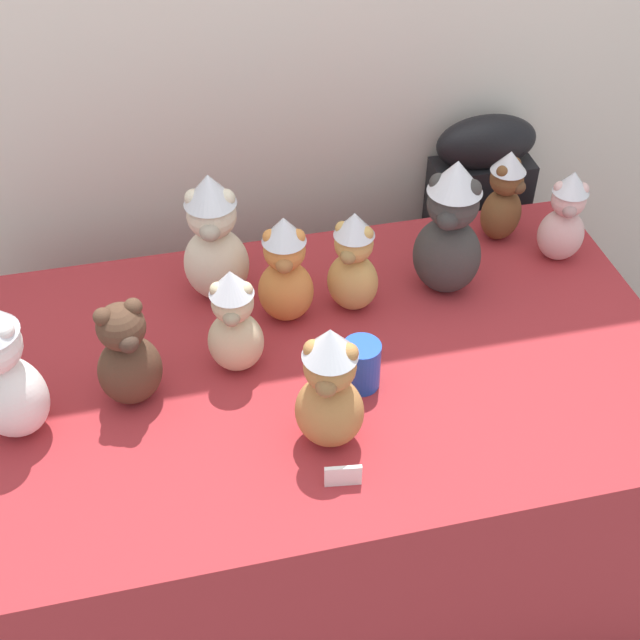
# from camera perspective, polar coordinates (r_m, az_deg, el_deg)

# --- Properties ---
(display_table) EXTENTS (1.56, 0.92, 0.77)m
(display_table) POSITION_cam_1_polar(r_m,az_deg,el_deg) (2.12, 0.00, -10.25)
(display_table) COLOR maroon
(display_table) RESTS_ON ground_plane
(instrument_case) EXTENTS (0.28, 0.13, 0.98)m
(instrument_case) POSITION_cam_1_polar(r_m,az_deg,el_deg) (2.58, 10.01, 3.91)
(instrument_case) COLOR black
(instrument_case) RESTS_ON ground_plane
(teddy_bear_caramel) EXTENTS (0.17, 0.15, 0.29)m
(teddy_bear_caramel) POSITION_cam_1_polar(r_m,az_deg,el_deg) (1.57, 0.65, -4.71)
(teddy_bear_caramel) COLOR #B27A42
(teddy_bear_caramel) RESTS_ON display_table
(teddy_bear_snow) EXTENTS (0.19, 0.18, 0.33)m
(teddy_bear_snow) POSITION_cam_1_polar(r_m,az_deg,el_deg) (1.69, -20.79, -3.28)
(teddy_bear_snow) COLOR white
(teddy_bear_snow) RESTS_ON display_table
(teddy_bear_charcoal) EXTENTS (0.20, 0.20, 0.35)m
(teddy_bear_charcoal) POSITION_cam_1_polar(r_m,az_deg,el_deg) (1.93, 8.76, 6.04)
(teddy_bear_charcoal) COLOR #383533
(teddy_bear_charcoal) RESTS_ON display_table
(teddy_bear_sand) EXTENTS (0.14, 0.12, 0.26)m
(teddy_bear_sand) POSITION_cam_1_polar(r_m,az_deg,el_deg) (1.74, -5.82, -0.16)
(teddy_bear_sand) COLOR #CCB78E
(teddy_bear_sand) RESTS_ON display_table
(teddy_bear_cream) EXTENTS (0.17, 0.16, 0.33)m
(teddy_bear_cream) POSITION_cam_1_polar(r_m,az_deg,el_deg) (1.91, -7.17, 5.40)
(teddy_bear_cream) COLOR beige
(teddy_bear_cream) RESTS_ON display_table
(teddy_bear_chestnut) EXTENTS (0.15, 0.14, 0.25)m
(teddy_bear_chestnut) POSITION_cam_1_polar(r_m,az_deg,el_deg) (2.15, 12.33, 8.15)
(teddy_bear_chestnut) COLOR brown
(teddy_bear_chestnut) RESTS_ON display_table
(teddy_bear_blush) EXTENTS (0.14, 0.13, 0.25)m
(teddy_bear_blush) POSITION_cam_1_polar(r_m,az_deg,el_deg) (2.12, 16.20, 6.67)
(teddy_bear_blush) COLOR beige
(teddy_bear_blush) RESTS_ON display_table
(teddy_bear_honey) EXTENTS (0.15, 0.15, 0.26)m
(teddy_bear_honey) POSITION_cam_1_polar(r_m,az_deg,el_deg) (1.88, 2.25, 3.88)
(teddy_bear_honey) COLOR tan
(teddy_bear_honey) RESTS_ON display_table
(teddy_bear_cocoa) EXTENTS (0.15, 0.14, 0.25)m
(teddy_bear_cocoa) POSITION_cam_1_polar(r_m,az_deg,el_deg) (1.71, -12.88, -2.44)
(teddy_bear_cocoa) COLOR #4C3323
(teddy_bear_cocoa) RESTS_ON display_table
(teddy_bear_ginger) EXTENTS (0.14, 0.13, 0.28)m
(teddy_bear_ginger) POSITION_cam_1_polar(r_m,az_deg,el_deg) (1.85, -2.37, 3.33)
(teddy_bear_ginger) COLOR #D17F3D
(teddy_bear_ginger) RESTS_ON display_table
(party_cup_blue) EXTENTS (0.08, 0.08, 0.11)m
(party_cup_blue) POSITION_cam_1_polar(r_m,az_deg,el_deg) (1.74, 2.81, -3.05)
(party_cup_blue) COLOR blue
(party_cup_blue) RESTS_ON display_table
(name_card_front_left) EXTENTS (0.07, 0.02, 0.05)m
(name_card_front_left) POSITION_cam_1_polar(r_m,az_deg,el_deg) (1.59, 1.57, -10.49)
(name_card_front_left) COLOR white
(name_card_front_left) RESTS_ON display_table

